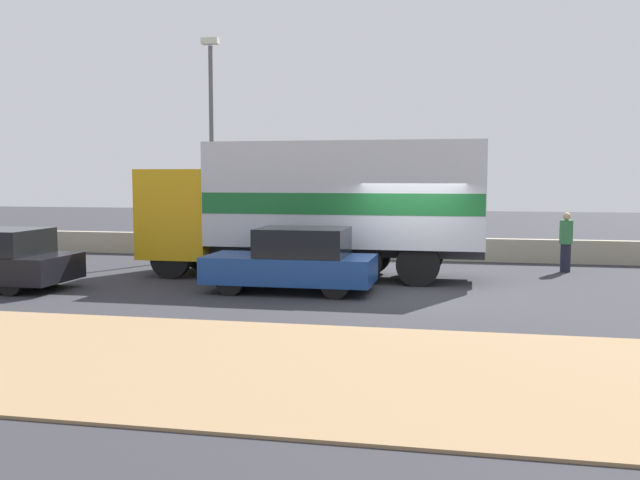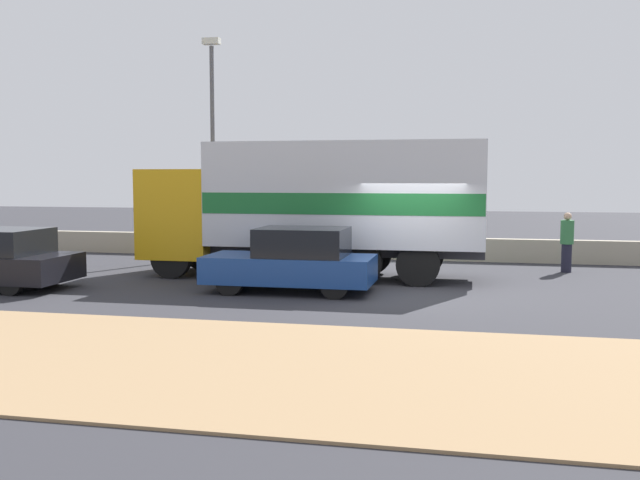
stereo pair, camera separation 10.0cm
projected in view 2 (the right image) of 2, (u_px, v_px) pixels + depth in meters
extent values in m
plane|color=#2D2D33|center=(407.00, 296.00, 15.94)|extent=(80.00, 80.00, 0.00)
cube|color=#937551|center=(364.00, 371.00, 9.73)|extent=(60.00, 5.40, 0.04)
cube|color=#A39984|center=(427.00, 249.00, 22.69)|extent=(60.00, 0.35, 0.72)
cylinder|color=#4C4C51|center=(213.00, 153.00, 23.25)|extent=(0.14, 0.14, 6.85)
cube|color=beige|center=(211.00, 41.00, 22.93)|extent=(0.56, 0.28, 0.20)
cube|color=gold|center=(186.00, 213.00, 19.50)|extent=(1.91, 2.37, 2.37)
cube|color=black|center=(154.00, 195.00, 19.66)|extent=(0.06, 2.02, 1.04)
cube|color=#2D2D33|center=(347.00, 249.00, 18.64)|extent=(7.05, 1.36, 0.25)
cube|color=silver|center=(347.00, 194.00, 18.51)|extent=(7.05, 2.47, 2.65)
cube|color=#19662D|center=(347.00, 202.00, 18.53)|extent=(7.02, 2.49, 0.53)
cylinder|color=black|center=(171.00, 258.00, 18.61)|extent=(1.06, 0.28, 1.06)
cylinder|color=black|center=(200.00, 250.00, 20.59)|extent=(1.06, 0.28, 1.06)
cylinder|color=black|center=(418.00, 265.00, 17.26)|extent=(1.06, 0.28, 1.06)
cylinder|color=black|center=(424.00, 255.00, 19.24)|extent=(1.06, 0.28, 1.06)
cylinder|color=black|center=(361.00, 263.00, 17.56)|extent=(1.06, 0.28, 1.06)
cylinder|color=black|center=(372.00, 254.00, 19.54)|extent=(1.06, 0.28, 1.06)
cube|color=navy|center=(290.00, 269.00, 16.41)|extent=(3.87, 1.71, 0.61)
cube|color=black|center=(303.00, 242.00, 16.29)|extent=(2.01, 1.57, 0.65)
cylinder|color=black|center=(230.00, 282.00, 15.97)|extent=(0.62, 0.20, 0.62)
cylinder|color=black|center=(250.00, 273.00, 17.40)|extent=(0.62, 0.20, 0.62)
cylinder|color=black|center=(335.00, 285.00, 15.47)|extent=(0.62, 0.20, 0.62)
cylinder|color=black|center=(346.00, 276.00, 16.89)|extent=(0.62, 0.20, 0.62)
cylinder|color=black|center=(11.00, 283.00, 15.94)|extent=(0.58, 0.20, 0.58)
cylinder|color=black|center=(53.00, 273.00, 17.54)|extent=(0.58, 0.20, 0.58)
cylinder|color=#1E1E2D|center=(566.00, 258.00, 19.81)|extent=(0.28, 0.28, 0.79)
cylinder|color=#33723F|center=(567.00, 232.00, 19.75)|extent=(0.36, 0.36, 0.66)
sphere|color=tan|center=(568.00, 216.00, 19.71)|extent=(0.21, 0.21, 0.21)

